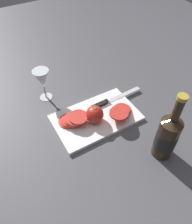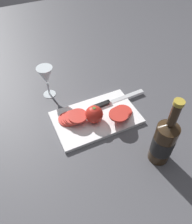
# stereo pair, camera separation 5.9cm
# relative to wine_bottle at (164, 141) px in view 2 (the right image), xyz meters

# --- Properties ---
(ground_plane) EXTENTS (3.00, 3.00, 0.00)m
(ground_plane) POSITION_rel_wine_bottle_xyz_m (-0.23, 0.27, -0.11)
(ground_plane) COLOR #4C4C51
(cutting_board) EXTENTS (0.38, 0.23, 0.02)m
(cutting_board) POSITION_rel_wine_bottle_xyz_m (-0.14, 0.29, -0.10)
(cutting_board) COLOR white
(cutting_board) RESTS_ON ground_plane
(wine_bottle) EXTENTS (0.08, 0.08, 0.31)m
(wine_bottle) POSITION_rel_wine_bottle_xyz_m (0.00, 0.00, 0.00)
(wine_bottle) COLOR #332314
(wine_bottle) RESTS_ON ground_plane
(wine_glass) EXTENTS (0.08, 0.08, 0.16)m
(wine_glass) POSITION_rel_wine_bottle_xyz_m (-0.28, 0.54, 0.01)
(wine_glass) COLOR silver
(wine_glass) RESTS_ON ground_plane
(whole_tomato) EXTENTS (0.08, 0.08, 0.08)m
(whole_tomato) POSITION_rel_wine_bottle_xyz_m (-0.15, 0.27, -0.05)
(whole_tomato) COLOR red
(whole_tomato) RESTS_ON cutting_board
(knife) EXTENTS (0.29, 0.03, 0.01)m
(knife) POSITION_rel_wine_bottle_xyz_m (-0.05, 0.34, -0.08)
(knife) COLOR silver
(knife) RESTS_ON cutting_board
(tomato_slice_stack_near) EXTENTS (0.13, 0.12, 0.05)m
(tomato_slice_stack_near) POSITION_rel_wine_bottle_xyz_m (-0.04, 0.24, -0.07)
(tomato_slice_stack_near) COLOR red
(tomato_slice_stack_near) RESTS_ON cutting_board
(tomato_slice_stack_far) EXTENTS (0.12, 0.11, 0.04)m
(tomato_slice_stack_far) POSITION_rel_wine_bottle_xyz_m (-0.24, 0.31, -0.07)
(tomato_slice_stack_far) COLOR red
(tomato_slice_stack_far) RESTS_ON cutting_board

